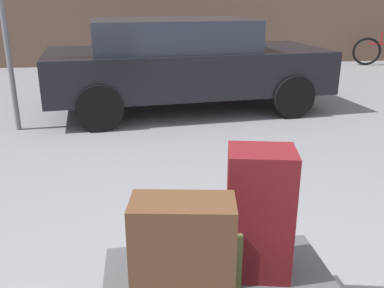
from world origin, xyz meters
name	(u,v)px	position (x,y,z in m)	size (l,w,h in m)	color
duffel_bag_olive_rear_left	(186,250)	(-0.17, 0.10, 0.49)	(0.52, 0.30, 0.30)	#4C5128
suitcase_brown_stacked_top	(183,266)	(-0.22, -0.25, 0.65)	(0.43, 0.22, 0.62)	#51331E
suitcase_maroon_front_left	(259,213)	(0.21, 0.10, 0.69)	(0.33, 0.26, 0.69)	maroon
parked_car	(184,62)	(0.33, 4.89, 0.76)	(4.48, 2.30, 1.42)	black
bollard_kerb_near	(251,65)	(2.05, 7.28, 0.32)	(0.27, 0.27, 0.65)	#72665B
bollard_kerb_mid	(309,64)	(3.38, 7.28, 0.32)	(0.27, 0.27, 0.65)	#72665B
no_parking_sign	(2,11)	(-2.06, 4.06, 1.57)	(0.49, 0.12, 2.55)	slate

